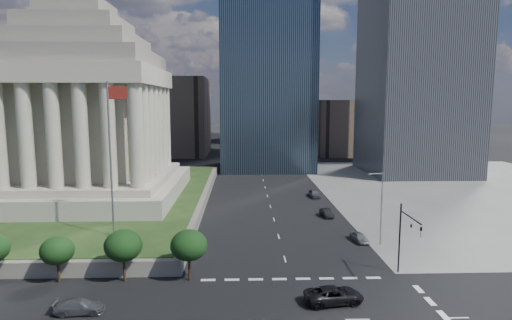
{
  "coord_description": "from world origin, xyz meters",
  "views": [
    {
      "loc": [
        -5.25,
        -30.51,
        19.22
      ],
      "look_at": [
        -3.63,
        18.25,
        12.62
      ],
      "focal_mm": 30.0,
      "sensor_mm": 36.0,
      "label": 1
    }
  ],
  "objects_px": {
    "flagpole": "(112,151)",
    "traffic_signal_ne": "(406,232)",
    "pickup_truck": "(334,295)",
    "suv_grey": "(80,306)",
    "parked_sedan_near": "(359,237)",
    "parked_sedan_far": "(314,194)",
    "parked_sedan_mid": "(326,213)",
    "street_lamp_north": "(380,204)",
    "war_memorial": "(81,90)"
  },
  "relations": [
    {
      "from": "suv_grey",
      "to": "parked_sedan_near",
      "type": "xyz_separation_m",
      "value": [
        31.2,
        19.31,
        -0.01
      ]
    },
    {
      "from": "suv_grey",
      "to": "parked_sedan_mid",
      "type": "distance_m",
      "value": 43.62
    },
    {
      "from": "parked_sedan_mid",
      "to": "war_memorial",
      "type": "bearing_deg",
      "value": 161.6
    },
    {
      "from": "suv_grey",
      "to": "parked_sedan_near",
      "type": "relative_size",
      "value": 1.2
    },
    {
      "from": "pickup_truck",
      "to": "parked_sedan_far",
      "type": "bearing_deg",
      "value": -15.62
    },
    {
      "from": "pickup_truck",
      "to": "suv_grey",
      "type": "xyz_separation_m",
      "value": [
        -23.74,
        -1.26,
        -0.13
      ]
    },
    {
      "from": "parked_sedan_near",
      "to": "parked_sedan_mid",
      "type": "distance_m",
      "value": 13.26
    },
    {
      "from": "war_memorial",
      "to": "street_lamp_north",
      "type": "bearing_deg",
      "value": -25.92
    },
    {
      "from": "flagpole",
      "to": "traffic_signal_ne",
      "type": "bearing_deg",
      "value": -16.71
    },
    {
      "from": "traffic_signal_ne",
      "to": "pickup_truck",
      "type": "relative_size",
      "value": 1.4
    },
    {
      "from": "parked_sedan_near",
      "to": "parked_sedan_mid",
      "type": "xyz_separation_m",
      "value": [
        -2.01,
        13.11,
        0.0
      ]
    },
    {
      "from": "war_memorial",
      "to": "parked_sedan_far",
      "type": "relative_size",
      "value": 8.77
    },
    {
      "from": "street_lamp_north",
      "to": "suv_grey",
      "type": "distance_m",
      "value": 38.37
    },
    {
      "from": "street_lamp_north",
      "to": "war_memorial",
      "type": "bearing_deg",
      "value": 154.08
    },
    {
      "from": "war_memorial",
      "to": "parked_sedan_near",
      "type": "xyz_separation_m",
      "value": [
        45.01,
        -21.69,
        -20.75
      ]
    },
    {
      "from": "traffic_signal_ne",
      "to": "parked_sedan_far",
      "type": "distance_m",
      "value": 41.08
    },
    {
      "from": "pickup_truck",
      "to": "parked_sedan_mid",
      "type": "height_order",
      "value": "pickup_truck"
    },
    {
      "from": "war_memorial",
      "to": "parked_sedan_mid",
      "type": "distance_m",
      "value": 48.51
    },
    {
      "from": "parked_sedan_far",
      "to": "suv_grey",
      "type": "bearing_deg",
      "value": -126.92
    },
    {
      "from": "pickup_truck",
      "to": "parked_sedan_mid",
      "type": "relative_size",
      "value": 1.45
    },
    {
      "from": "traffic_signal_ne",
      "to": "pickup_truck",
      "type": "distance_m",
      "value": 11.37
    },
    {
      "from": "street_lamp_north",
      "to": "pickup_truck",
      "type": "bearing_deg",
      "value": -120.28
    },
    {
      "from": "flagpole",
      "to": "parked_sedan_mid",
      "type": "distance_m",
      "value": 36.65
    },
    {
      "from": "flagpole",
      "to": "parked_sedan_near",
      "type": "relative_size",
      "value": 5.25
    },
    {
      "from": "traffic_signal_ne",
      "to": "parked_sedan_far",
      "type": "xyz_separation_m",
      "value": [
        -3.03,
        40.72,
        -4.49
      ]
    },
    {
      "from": "war_memorial",
      "to": "parked_sedan_far",
      "type": "distance_m",
      "value": 48.54
    },
    {
      "from": "street_lamp_north",
      "to": "flagpole",
      "type": "bearing_deg",
      "value": -178.37
    },
    {
      "from": "parked_sedan_far",
      "to": "pickup_truck",
      "type": "bearing_deg",
      "value": -102.19
    },
    {
      "from": "traffic_signal_ne",
      "to": "parked_sedan_far",
      "type": "relative_size",
      "value": 1.8
    },
    {
      "from": "war_memorial",
      "to": "traffic_signal_ne",
      "type": "height_order",
      "value": "war_memorial"
    },
    {
      "from": "parked_sedan_mid",
      "to": "parked_sedan_far",
      "type": "distance_m",
      "value": 15.0
    },
    {
      "from": "flagpole",
      "to": "traffic_signal_ne",
      "type": "distance_m",
      "value": 36.69
    },
    {
      "from": "pickup_truck",
      "to": "parked_sedan_far",
      "type": "distance_m",
      "value": 46.53
    },
    {
      "from": "war_memorial",
      "to": "street_lamp_north",
      "type": "xyz_separation_m",
      "value": [
        47.33,
        -23.0,
        -15.74
      ]
    },
    {
      "from": "street_lamp_north",
      "to": "suv_grey",
      "type": "bearing_deg",
      "value": -151.77
    },
    {
      "from": "traffic_signal_ne",
      "to": "parked_sedan_far",
      "type": "bearing_deg",
      "value": 94.26
    },
    {
      "from": "flagpole",
      "to": "parked_sedan_far",
      "type": "bearing_deg",
      "value": 44.18
    },
    {
      "from": "street_lamp_north",
      "to": "parked_sedan_mid",
      "type": "xyz_separation_m",
      "value": [
        -4.33,
        14.42,
        -5.01
      ]
    },
    {
      "from": "pickup_truck",
      "to": "parked_sedan_mid",
      "type": "distance_m",
      "value": 31.63
    },
    {
      "from": "parked_sedan_far",
      "to": "parked_sedan_mid",
      "type": "bearing_deg",
      "value": -96.67
    },
    {
      "from": "parked_sedan_mid",
      "to": "suv_grey",
      "type": "bearing_deg",
      "value": -139.12
    },
    {
      "from": "pickup_truck",
      "to": "war_memorial",
      "type": "bearing_deg",
      "value": 35.06
    },
    {
      "from": "street_lamp_north",
      "to": "parked_sedan_far",
      "type": "relative_size",
      "value": 2.25
    },
    {
      "from": "flagpole",
      "to": "traffic_signal_ne",
      "type": "relative_size",
      "value": 2.5
    },
    {
      "from": "flagpole",
      "to": "suv_grey",
      "type": "height_order",
      "value": "flagpole"
    },
    {
      "from": "parked_sedan_far",
      "to": "traffic_signal_ne",
      "type": "bearing_deg",
      "value": -90.63
    },
    {
      "from": "traffic_signal_ne",
      "to": "parked_sedan_mid",
      "type": "relative_size",
      "value": 2.03
    },
    {
      "from": "flagpole",
      "to": "traffic_signal_ne",
      "type": "height_order",
      "value": "flagpole"
    },
    {
      "from": "parked_sedan_mid",
      "to": "street_lamp_north",
      "type": "bearing_deg",
      "value": -80.41
    },
    {
      "from": "flagpole",
      "to": "parked_sedan_far",
      "type": "distance_m",
      "value": 45.36
    }
  ]
}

